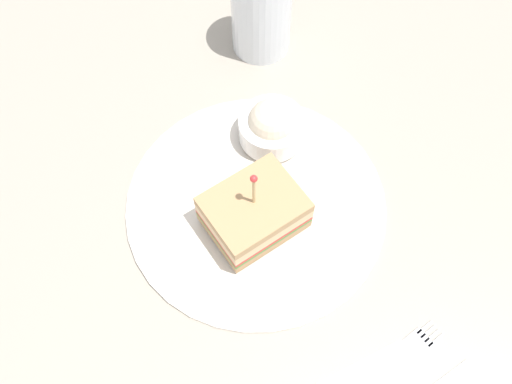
# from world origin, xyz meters

# --- Properties ---
(ground_plane) EXTENTS (1.06, 1.06, 0.02)m
(ground_plane) POSITION_xyz_m (0.00, 0.00, -0.01)
(ground_plane) COLOR #9E9384
(plate) EXTENTS (0.27, 0.27, 0.01)m
(plate) POSITION_xyz_m (0.00, 0.00, 0.00)
(plate) COLOR silver
(plate) RESTS_ON ground_plane
(sandwich_half_center) EXTENTS (0.11, 0.11, 0.09)m
(sandwich_half_center) POSITION_xyz_m (0.01, -0.02, 0.03)
(sandwich_half_center) COLOR tan
(sandwich_half_center) RESTS_ON plate
(coleslaw_bowl) EXTENTS (0.07, 0.07, 0.05)m
(coleslaw_bowl) POSITION_xyz_m (-0.02, 0.08, 0.03)
(coleslaw_bowl) COLOR white
(coleslaw_bowl) RESTS_ON plate
(drink_glass) EXTENTS (0.07, 0.07, 0.11)m
(drink_glass) POSITION_xyz_m (-0.10, 0.20, 0.05)
(drink_glass) COLOR #B74C33
(drink_glass) RESTS_ON ground_plane
(fork) EXTENTS (0.06, 0.12, 0.00)m
(fork) POSITION_xyz_m (0.19, -0.08, 0.00)
(fork) COLOR silver
(fork) RESTS_ON ground_plane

